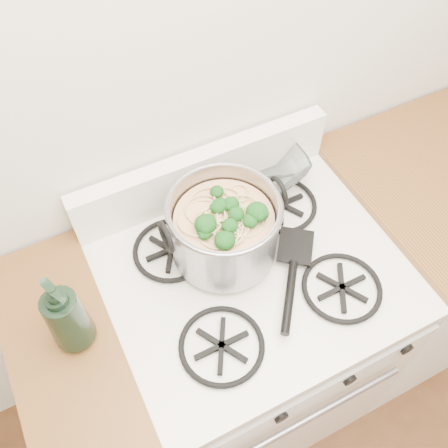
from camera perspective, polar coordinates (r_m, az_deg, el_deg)
gas_range at (r=1.72m, az=2.74°, el=-13.33°), size 0.76×0.66×0.92m
counter_left at (r=1.67m, az=-13.74°, el=-19.82°), size 0.25×0.65×0.92m
stock_pot at (r=1.24m, az=0.00°, el=-0.55°), size 0.31×0.28×0.19m
spatula at (r=1.32m, az=8.22°, el=-2.35°), size 0.42×0.42×0.02m
glass_bowl at (r=1.46m, az=3.45°, el=6.03°), size 0.13×0.13×0.03m
bottle at (r=1.14m, az=-17.80°, el=-9.70°), size 0.12×0.12×0.25m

